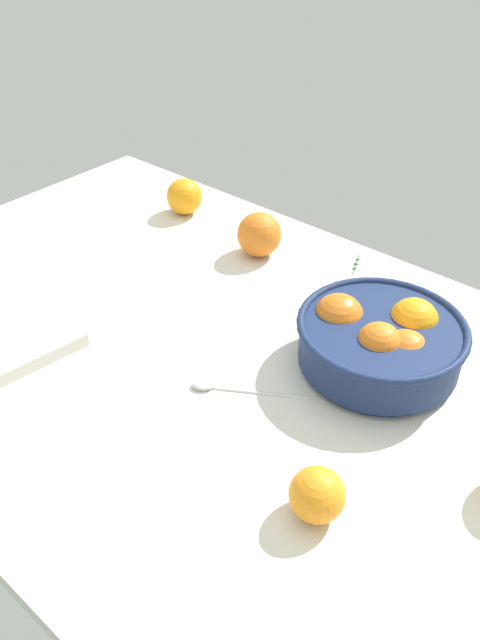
% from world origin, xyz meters
% --- Properties ---
extents(ground_plane, '(1.40, 0.87, 0.03)m').
position_xyz_m(ground_plane, '(0.00, 0.00, -0.01)').
color(ground_plane, silver).
extents(fruit_bowl, '(0.25, 0.25, 0.10)m').
position_xyz_m(fruit_bowl, '(0.21, 0.14, 0.05)').
color(fruit_bowl, navy).
rests_on(fruit_bowl, ground_plane).
extents(loose_orange_0, '(0.07, 0.07, 0.07)m').
position_xyz_m(loose_orange_0, '(0.30, -0.14, 0.03)').
color(loose_orange_0, orange).
rests_on(loose_orange_0, ground_plane).
extents(loose_orange_3, '(0.09, 0.09, 0.09)m').
position_xyz_m(loose_orange_3, '(-0.13, 0.28, 0.04)').
color(loose_orange_3, orange).
rests_on(loose_orange_3, ground_plane).
extents(loose_orange_4, '(0.08, 0.08, 0.08)m').
position_xyz_m(loose_orange_4, '(-0.36, 0.31, 0.04)').
color(loose_orange_4, orange).
rests_on(loose_orange_4, ground_plane).
extents(spoon, '(0.15, 0.10, 0.01)m').
position_xyz_m(spoon, '(0.08, -0.05, 0.00)').
color(spoon, silver).
rests_on(spoon, ground_plane).
extents(herb_sprig_0, '(0.03, 0.07, 0.01)m').
position_xyz_m(herb_sprig_0, '(0.03, 0.37, 0.00)').
color(herb_sprig_0, '#467441').
rests_on(herb_sprig_0, ground_plane).
extents(herb_sprig_1, '(0.03, 0.08, 0.01)m').
position_xyz_m(herb_sprig_1, '(-0.18, 0.35, 0.00)').
color(herb_sprig_1, '#417F38').
rests_on(herb_sprig_1, ground_plane).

